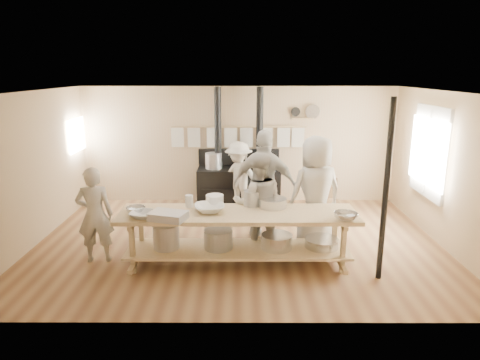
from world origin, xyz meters
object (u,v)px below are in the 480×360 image
object	(u,v)px
prep_table	(237,233)
chair	(327,209)
cook_center	(316,193)
cook_right	(265,186)
roasting_pan	(168,216)
stove	(239,183)
cook_far_left	(95,215)
cook_by_window	(239,178)
cook_left	(258,203)

from	to	relation	value
prep_table	chair	distance (m)	2.69
cook_center	cook_right	world-z (taller)	cook_right
prep_table	cook_center	bearing A→B (deg)	28.35
chair	roasting_pan	distance (m)	3.68
stove	cook_far_left	bearing A→B (deg)	-127.40
cook_center	cook_by_window	distance (m)	2.21
prep_table	chair	world-z (taller)	same
cook_left	chair	xyz separation A→B (m)	(1.45, 1.50, -0.59)
chair	cook_far_left	bearing A→B (deg)	-155.21
cook_center	cook_right	size ratio (longest dim) A/B	0.98
cook_by_window	chair	size ratio (longest dim) A/B	1.79
cook_center	cook_right	xyz separation A→B (m)	(-0.83, 0.37, 0.02)
cook_center	roasting_pan	distance (m)	2.51
stove	cook_right	xyz separation A→B (m)	(0.47, -1.94, 0.46)
cook_left	prep_table	bearing A→B (deg)	51.30
cook_left	cook_by_window	distance (m)	2.02
cook_right	roasting_pan	bearing A→B (deg)	62.49
cook_far_left	chair	bearing A→B (deg)	-163.93
chair	roasting_pan	size ratio (longest dim) A/B	1.66
cook_right	cook_center	bearing A→B (deg)	174.48
prep_table	cook_far_left	world-z (taller)	cook_far_left
cook_by_window	chair	world-z (taller)	cook_by_window
stove	roasting_pan	world-z (taller)	stove
cook_left	cook_right	size ratio (longest dim) A/B	0.86
cook_right	prep_table	bearing A→B (deg)	84.96
cook_right	cook_by_window	bearing A→B (deg)	-53.23
cook_left	cook_center	size ratio (longest dim) A/B	0.88
cook_left	roasting_pan	world-z (taller)	cook_left
roasting_pan	cook_right	bearing A→B (deg)	43.82
cook_right	cook_by_window	xyz separation A→B (m)	(-0.46, 1.41, -0.22)
stove	cook_left	world-z (taller)	stove
cook_center	chair	distance (m)	1.55
cook_right	roasting_pan	size ratio (longest dim) A/B	3.81
cook_far_left	cook_left	xyz separation A→B (m)	(2.54, 0.36, 0.08)
stove	chair	xyz separation A→B (m)	(1.78, -1.03, -0.27)
cook_far_left	roasting_pan	xyz separation A→B (m)	(1.22, -0.46, 0.14)
cook_left	cook_right	world-z (taller)	cook_right
stove	cook_right	distance (m)	2.05
roasting_pan	cook_left	bearing A→B (deg)	31.88
cook_by_window	cook_far_left	bearing A→B (deg)	-96.49
cook_right	cook_by_window	size ratio (longest dim) A/B	1.29
cook_left	chair	bearing A→B (deg)	-138.80
prep_table	cook_by_window	distance (m)	2.50
cook_left	cook_by_window	size ratio (longest dim) A/B	1.10
stove	chair	world-z (taller)	stove
cook_center	cook_right	bearing A→B (deg)	-42.45
cook_by_window	chair	distance (m)	1.91
cook_left	roasting_pan	bearing A→B (deg)	27.23
stove	cook_center	size ratio (longest dim) A/B	1.36
chair	cook_center	bearing A→B (deg)	-110.90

